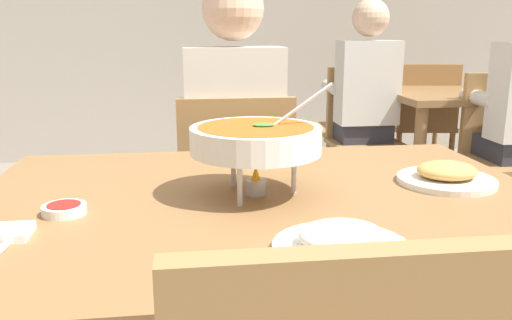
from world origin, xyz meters
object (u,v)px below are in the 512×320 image
at_px(diner_main, 233,134).
at_px(curry_bowl, 256,140).
at_px(chair_diner_main, 235,196).
at_px(chair_bg_left, 505,146).
at_px(chair_bg_middle, 363,130).
at_px(dining_table_far, 464,113).
at_px(chair_bg_right, 423,118).
at_px(dining_table_main, 264,237).
at_px(sauce_dish, 64,209).
at_px(rice_plate, 342,243).
at_px(patron_bg_middle, 365,94).
at_px(appetizer_plate, 447,176).
at_px(chair_bg_corner, 348,118).

relative_size(diner_main, curry_bowl, 3.94).
bearing_deg(chair_diner_main, chair_bg_left, 24.12).
bearing_deg(chair_bg_left, chair_bg_middle, 138.71).
height_order(dining_table_far, chair_bg_right, chair_bg_right).
bearing_deg(dining_table_main, sauce_dish, -171.42).
bearing_deg(rice_plate, dining_table_far, 57.15).
bearing_deg(rice_plate, chair_bg_middle, 70.26).
height_order(dining_table_main, diner_main, diner_main).
bearing_deg(dining_table_main, dining_table_far, 51.40).
relative_size(chair_diner_main, chair_bg_left, 1.00).
relative_size(sauce_dish, patron_bg_middle, 0.07).
bearing_deg(appetizer_plate, chair_bg_left, 52.67).
height_order(sauce_dish, chair_bg_right, chair_bg_right).
distance_m(dining_table_main, rice_plate, 0.36).
relative_size(chair_diner_main, dining_table_far, 0.90).
bearing_deg(sauce_dish, chair_bg_right, 52.14).
height_order(dining_table_far, chair_bg_left, chair_bg_left).
xyz_separation_m(chair_diner_main, dining_table_far, (1.57, 1.19, 0.11)).
distance_m(appetizer_plate, chair_bg_left, 1.82).
bearing_deg(patron_bg_middle, curry_bowl, -115.41).
relative_size(diner_main, rice_plate, 5.46).
distance_m(chair_bg_left, chair_bg_middle, 0.83).
distance_m(chair_diner_main, chair_bg_middle, 1.56).
bearing_deg(diner_main, chair_diner_main, -90.00).
xyz_separation_m(rice_plate, chair_bg_middle, (0.85, 2.36, -0.27)).
relative_size(rice_plate, appetizer_plate, 1.00).
relative_size(sauce_dish, chair_bg_middle, 0.10).
distance_m(chair_bg_right, chair_bg_corner, 0.56).
bearing_deg(patron_bg_middle, chair_diner_main, -127.22).
distance_m(rice_plate, dining_table_far, 2.75).
distance_m(rice_plate, chair_bg_corner, 2.99).
bearing_deg(diner_main, sauce_dish, -116.13).
relative_size(rice_plate, chair_bg_middle, 0.27).
bearing_deg(sauce_dish, dining_table_main, 8.58).
relative_size(dining_table_main, chair_bg_middle, 1.48).
distance_m(dining_table_main, curry_bowl, 0.23).
distance_m(diner_main, patron_bg_middle, 1.49).
bearing_deg(rice_plate, chair_bg_right, 62.61).
relative_size(chair_diner_main, patron_bg_middle, 0.69).
xyz_separation_m(dining_table_main, diner_main, (0.00, 0.81, 0.09)).
xyz_separation_m(chair_diner_main, chair_bg_right, (1.53, 1.68, 0.00)).
bearing_deg(chair_diner_main, dining_table_main, -90.00).
xyz_separation_m(diner_main, appetizer_plate, (0.47, -0.77, 0.03)).
height_order(curry_bowl, chair_bg_right, curry_bowl).
bearing_deg(chair_bg_middle, chair_diner_main, -126.78).
height_order(rice_plate, chair_bg_right, chair_bg_right).
height_order(rice_plate, dining_table_far, rice_plate).
xyz_separation_m(sauce_dish, chair_bg_left, (1.99, 1.54, -0.26)).
xyz_separation_m(dining_table_main, appetizer_plate, (0.47, 0.05, 0.12)).
height_order(diner_main, sauce_dish, diner_main).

